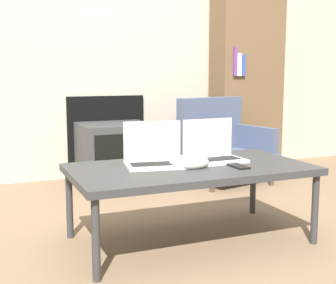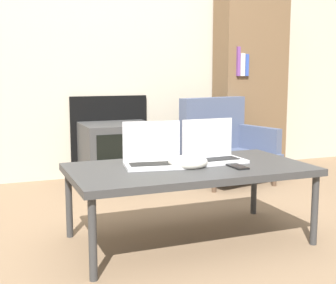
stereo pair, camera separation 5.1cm
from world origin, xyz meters
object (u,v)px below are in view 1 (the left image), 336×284
at_px(phone, 238,166).
at_px(tv, 115,153).
at_px(laptop_left, 155,155).
at_px(headphones, 189,162).
at_px(laptop_right, 213,151).
at_px(armchair, 221,141).

relative_size(phone, tv, 0.25).
xyz_separation_m(laptop_left, tv, (0.18, 1.36, -0.22)).
bearing_deg(headphones, phone, -28.78).
distance_m(laptop_right, tv, 1.38).
bearing_deg(tv, phone, -82.73).
bearing_deg(tv, laptop_left, -97.66).
relative_size(headphones, tv, 0.37).
distance_m(laptop_right, headphones, 0.20).
xyz_separation_m(laptop_right, armchair, (0.66, 1.09, -0.13)).
xyz_separation_m(laptop_left, headphones, (0.16, -0.08, -0.03)).
distance_m(laptop_right, phone, 0.21).
bearing_deg(laptop_right, armchair, 57.27).
relative_size(laptop_left, armchair, 0.45).
bearing_deg(tv, armchair, -17.90).
relative_size(laptop_left, headphones, 1.62).
distance_m(laptop_left, laptop_right, 0.34).
xyz_separation_m(laptop_left, armchair, (1.00, 1.09, -0.13)).
height_order(headphones, tv, tv).
bearing_deg(tv, laptop_right, -83.34).
xyz_separation_m(laptop_right, tv, (-0.16, 1.36, -0.22)).
height_order(laptop_left, armchair, armchair).
height_order(laptop_right, armchair, armchair).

